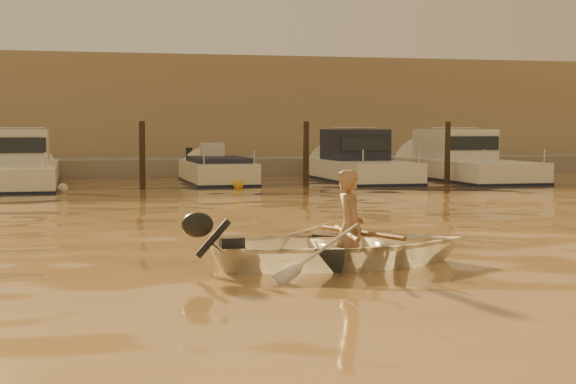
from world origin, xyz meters
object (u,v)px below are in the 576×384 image
object	(u,v)px
waterfront_building	(122,114)
moored_boat_2	(15,166)
person	(350,229)
dinghy	(343,247)
moored_boat_3	(217,176)
moored_boat_5	(463,162)
moored_boat_4	(360,163)

from	to	relation	value
waterfront_building	moored_boat_2	bearing A→B (deg)	-109.65
person	moored_boat_2	world-z (taller)	moored_boat_2
dinghy	waterfront_building	bearing A→B (deg)	2.42
moored_boat_2	moored_boat_3	world-z (taller)	moored_boat_2
moored_boat_3	waterfront_building	size ratio (longest dim) A/B	0.12
moored_boat_5	moored_boat_3	bearing A→B (deg)	180.00
moored_boat_3	moored_boat_5	size ratio (longest dim) A/B	0.66
person	moored_boat_3	xyz separation A→B (m)	(1.07, 17.41, -0.25)
moored_boat_3	moored_boat_4	size ratio (longest dim) A/B	0.80
moored_boat_5	dinghy	bearing A→B (deg)	-119.58
moored_boat_3	waterfront_building	distance (m)	11.46
moored_boat_4	moored_boat_2	bearing A→B (deg)	180.00
dinghy	waterfront_building	world-z (taller)	waterfront_building
dinghy	moored_boat_5	bearing A→B (deg)	-29.59
person	moored_boat_4	xyz separation A→B (m)	(5.99, 17.41, 0.15)
dinghy	moored_boat_3	size ratio (longest dim) A/B	0.62
moored_boat_4	moored_boat_5	xyz separation A→B (m)	(3.79, 0.00, 0.00)
dinghy	moored_boat_3	xyz separation A→B (m)	(1.17, 17.41, -0.01)
dinghy	moored_boat_2	bearing A→B (deg)	16.42
waterfront_building	moored_boat_3	bearing A→B (deg)	-77.79
moored_boat_2	moored_boat_4	size ratio (longest dim) A/B	1.20
moored_boat_4	waterfront_building	distance (m)	13.32
moored_boat_3	waterfront_building	bearing A→B (deg)	102.21
moored_boat_2	moored_boat_3	xyz separation A→B (m)	(6.31, 0.00, -0.40)
moored_boat_3	dinghy	bearing A→B (deg)	-93.85
moored_boat_5	waterfront_building	bearing A→B (deg)	135.23
dinghy	waterfront_building	size ratio (longest dim) A/B	0.08
moored_boat_2	moored_boat_4	xyz separation A→B (m)	(11.22, 0.00, 0.00)
moored_boat_3	waterfront_building	world-z (taller)	waterfront_building
waterfront_building	moored_boat_5	bearing A→B (deg)	-44.77
moored_boat_3	moored_boat_5	world-z (taller)	moored_boat_5
person	waterfront_building	bearing A→B (deg)	2.62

